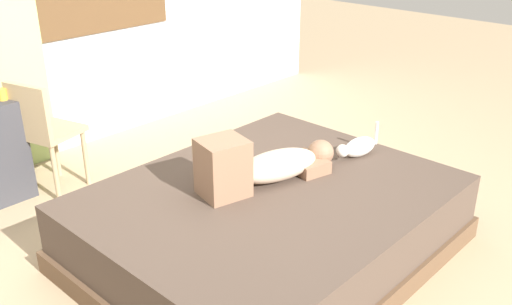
{
  "coord_description": "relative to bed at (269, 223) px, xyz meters",
  "views": [
    {
      "loc": [
        -2.2,
        -1.82,
        2.02
      ],
      "look_at": [
        0.11,
        0.34,
        0.59
      ],
      "focal_mm": 39.8,
      "sensor_mm": 36.0,
      "label": 1
    }
  ],
  "objects": [
    {
      "name": "chair_by_desk",
      "position": [
        -0.5,
        1.73,
        0.29
      ],
      "size": [
        0.47,
        0.47,
        0.86
      ],
      "color": "tan",
      "rests_on": "ground"
    },
    {
      "name": "curtain_left",
      "position": [
        -0.36,
        2.3,
        1.02
      ],
      "size": [
        0.44,
        0.06,
        2.47
      ],
      "primitive_type": "cube",
      "color": "#ADCC75",
      "rests_on": "ground"
    },
    {
      "name": "cup",
      "position": [
        -0.69,
        1.86,
        0.56
      ],
      "size": [
        0.07,
        0.07,
        0.08
      ],
      "primitive_type": "cylinder",
      "color": "gold",
      "rests_on": "desk"
    },
    {
      "name": "cat",
      "position": [
        0.76,
        -0.11,
        0.29
      ],
      "size": [
        0.35,
        0.16,
        0.21
      ],
      "color": "silver",
      "rests_on": "bed"
    },
    {
      "name": "bed",
      "position": [
        0.0,
        0.0,
        0.0
      ],
      "size": [
        2.14,
        1.72,
        0.44
      ],
      "color": "brown",
      "rests_on": "ground"
    },
    {
      "name": "ground_plane",
      "position": [
        -0.01,
        -0.14,
        -0.22
      ],
      "size": [
        16.0,
        16.0,
        0.0
      ],
      "primitive_type": "plane",
      "color": "tan"
    },
    {
      "name": "person_lying",
      "position": [
        0.06,
        0.1,
        0.34
      ],
      "size": [
        0.94,
        0.45,
        0.34
      ],
      "color": "#CCB299",
      "rests_on": "bed"
    }
  ]
}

